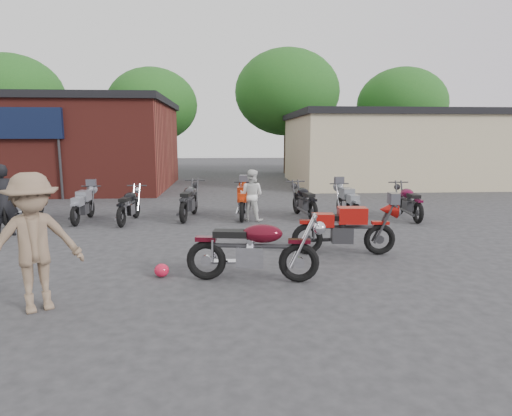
{
  "coord_description": "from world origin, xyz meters",
  "views": [
    {
      "loc": [
        -0.14,
        -7.53,
        2.45
      ],
      "look_at": [
        0.51,
        1.82,
        0.9
      ],
      "focal_mm": 30.0,
      "sensor_mm": 36.0,
      "label": 1
    }
  ],
  "objects": [
    {
      "name": "row_bike_2",
      "position": [
        -2.98,
        4.98,
        0.55
      ],
      "size": [
        0.78,
        1.95,
        1.11
      ],
      "primitive_type": null,
      "rotation": [
        0.0,
        0.0,
        1.49
      ],
      "color": "black",
      "rests_on": "ground"
    },
    {
      "name": "row_bike_7",
      "position": [
        5.36,
        4.95,
        0.58
      ],
      "size": [
        0.73,
        2.02,
        1.16
      ],
      "primitive_type": null,
      "rotation": [
        0.0,
        0.0,
        1.53
      ],
      "color": "#570A2A",
      "rests_on": "ground"
    },
    {
      "name": "ground",
      "position": [
        0.0,
        0.0,
        0.0
      ],
      "size": [
        90.0,
        90.0,
        0.0
      ],
      "primitive_type": "plane",
      "color": "#2B2B2D"
    },
    {
      "name": "person_dark",
      "position": [
        -5.71,
        3.4,
        0.91
      ],
      "size": [
        0.78,
        0.68,
        1.81
      ],
      "primitive_type": "imported",
      "rotation": [
        0.0,
        0.0,
        3.58
      ],
      "color": "black",
      "rests_on": "ground"
    },
    {
      "name": "row_bike_3",
      "position": [
        -1.29,
        5.48,
        0.61
      ],
      "size": [
        0.95,
        2.16,
        1.21
      ],
      "primitive_type": null,
      "rotation": [
        0.0,
        0.0,
        1.44
      ],
      "color": "#252628",
      "rests_on": "ground"
    },
    {
      "name": "stucco_building",
      "position": [
        8.5,
        15.0,
        1.75
      ],
      "size": [
        10.0,
        8.0,
        3.5
      ],
      "primitive_type": "cube",
      "color": "tan",
      "rests_on": "ground"
    },
    {
      "name": "person_tan",
      "position": [
        -2.85,
        -1.49,
        0.99
      ],
      "size": [
        1.47,
        1.29,
        1.98
      ],
      "primitive_type": "imported",
      "rotation": [
        0.0,
        0.0,
        0.55
      ],
      "color": "#7B634C",
      "rests_on": "ground"
    },
    {
      "name": "row_bike_1",
      "position": [
        -4.36,
        5.19,
        0.54
      ],
      "size": [
        0.62,
        1.86,
        1.08
      ],
      "primitive_type": null,
      "rotation": [
        0.0,
        0.0,
        1.57
      ],
      "color": "gray",
      "rests_on": "ground"
    },
    {
      "name": "tree_1",
      "position": [
        -5.0,
        22.0,
        3.7
      ],
      "size": [
        5.92,
        5.92,
        7.4
      ],
      "primitive_type": null,
      "color": "#124313",
      "rests_on": "ground"
    },
    {
      "name": "row_bike_0",
      "position": [
        -6.05,
        5.26,
        0.6
      ],
      "size": [
        0.85,
        2.11,
        1.2
      ],
      "primitive_type": null,
      "rotation": [
        0.0,
        0.0,
        1.49
      ],
      "color": "black",
      "rests_on": "ground"
    },
    {
      "name": "row_bike_6",
      "position": [
        3.5,
        4.98,
        0.56
      ],
      "size": [
        0.73,
        1.96,
        1.12
      ],
      "primitive_type": null,
      "rotation": [
        0.0,
        0.0,
        1.62
      ],
      "color": "gray",
      "rests_on": "ground"
    },
    {
      "name": "person_light",
      "position": [
        0.59,
        5.0,
        0.76
      ],
      "size": [
        0.92,
        0.84,
        1.52
      ],
      "primitive_type": "imported",
      "rotation": [
        0.0,
        0.0,
        2.7
      ],
      "color": "silver",
      "rests_on": "ground"
    },
    {
      "name": "tree_2",
      "position": [
        4.0,
        22.0,
        4.4
      ],
      "size": [
        7.04,
        7.04,
        8.8
      ],
      "primitive_type": null,
      "color": "#124313",
      "rests_on": "ground"
    },
    {
      "name": "tree_0",
      "position": [
        -14.0,
        22.0,
        4.1
      ],
      "size": [
        6.56,
        6.56,
        8.2
      ],
      "primitive_type": null,
      "color": "#124313",
      "rests_on": "ground"
    },
    {
      "name": "vintage_motorcycle",
      "position": [
        0.33,
        -0.47,
        0.64
      ],
      "size": [
        2.28,
        1.04,
        1.28
      ],
      "primitive_type": null,
      "rotation": [
        0.0,
        0.0,
        -0.15
      ],
      "color": "#4A0914",
      "rests_on": "ground"
    },
    {
      "name": "row_bike_5",
      "position": [
        2.24,
        5.35,
        0.58
      ],
      "size": [
        0.97,
        2.09,
        1.17
      ],
      "primitive_type": null,
      "rotation": [
        0.0,
        0.0,
        1.73
      ],
      "color": "black",
      "rests_on": "ground"
    },
    {
      "name": "tree_3",
      "position": [
        12.0,
        22.0,
        3.8
      ],
      "size": [
        6.08,
        6.08,
        7.6
      ],
      "primitive_type": null,
      "color": "#124313",
      "rests_on": "ground"
    },
    {
      "name": "sportbike",
      "position": [
        2.35,
        1.1,
        0.61
      ],
      "size": [
        2.15,
        0.88,
        1.22
      ],
      "primitive_type": null,
      "rotation": [
        0.0,
        0.0,
        -0.09
      ],
      "color": "#AB120E",
      "rests_on": "ground"
    },
    {
      "name": "helmet",
      "position": [
        -1.31,
        -0.13,
        0.12
      ],
      "size": [
        0.28,
        0.28,
        0.24
      ],
      "primitive_type": "ellipsoid",
      "rotation": [
        0.0,
        0.0,
        -0.09
      ],
      "color": "red",
      "rests_on": "ground"
    },
    {
      "name": "brick_building",
      "position": [
        -9.0,
        14.0,
        2.0
      ],
      "size": [
        12.0,
        8.0,
        4.0
      ],
      "primitive_type": "cube",
      "color": "maroon",
      "rests_on": "ground"
    },
    {
      "name": "row_bike_4",
      "position": [
        0.35,
        5.48,
        0.57
      ],
      "size": [
        0.81,
        2.02,
        1.14
      ],
      "primitive_type": null,
      "rotation": [
        0.0,
        0.0,
        1.49
      ],
      "color": "red",
      "rests_on": "ground"
    }
  ]
}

